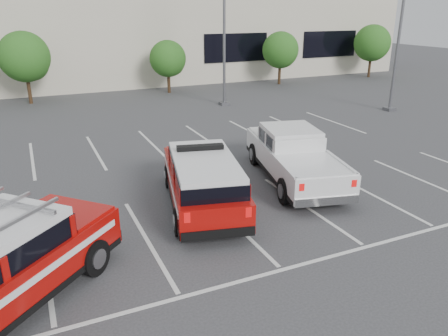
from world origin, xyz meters
The scene contains 11 objects.
ground centered at (0.00, 0.00, 0.00)m, with size 120.00×120.00×0.00m, color #343437.
stall_markings centered at (0.00, 4.50, 0.01)m, with size 23.00×15.00×0.01m, color silver.
convention_building centered at (0.18, 31.86, 4.72)m, with size 60.00×16.99×13.20m.
tree_mid_left centered at (-4.91, 22.05, 3.04)m, with size 3.37×3.37×4.85m.
tree_mid_right centered at (5.09, 22.05, 2.50)m, with size 2.77×2.77×3.99m.
tree_right centered at (15.09, 22.05, 2.77)m, with size 3.07×3.07×4.42m.
tree_far_right centered at (25.09, 22.05, 3.04)m, with size 3.37×3.37×4.85m.
light_pole_mid centered at (7.00, 16.00, 5.19)m, with size 0.90×0.60×10.24m.
light_pole_right centered at (16.00, 10.00, 5.19)m, with size 0.90×0.60×10.24m.
fire_chief_suv centered at (-0.42, 1.41, 0.82)m, with size 3.33×6.03×2.01m.
white_pickup centered at (3.66, 2.33, 0.77)m, with size 3.59×6.60×1.92m.
Camera 1 is at (-5.24, -10.83, 6.19)m, focal length 35.00 mm.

